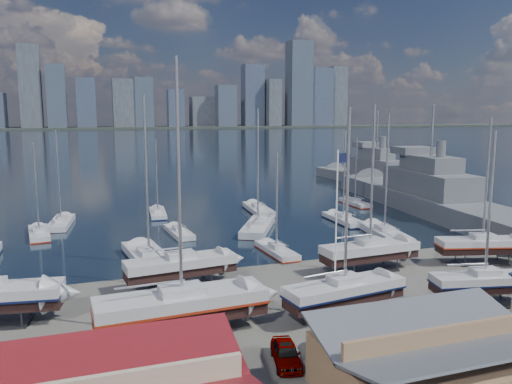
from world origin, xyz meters
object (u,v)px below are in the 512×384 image
object	(u,v)px
naval_ship_east	(428,201)
flagpole	(337,218)
car_a	(286,353)
naval_ship_west	(375,178)

from	to	relation	value
naval_ship_east	flagpole	distance (m)	46.04
car_a	naval_ship_east	bearing A→B (deg)	56.14
naval_ship_east	flagpole	world-z (taller)	naval_ship_east
naval_ship_west	flagpole	bearing A→B (deg)	141.28
naval_ship_east	flagpole	size ratio (longest dim) A/B	4.24
car_a	flagpole	xyz separation A→B (m)	(7.16, 7.16, 6.62)
naval_ship_east	flagpole	bearing A→B (deg)	140.11
naval_ship_east	car_a	distance (m)	55.83
naval_ship_east	car_a	bearing A→B (deg)	140.37
flagpole	naval_ship_west	bearing A→B (deg)	55.48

